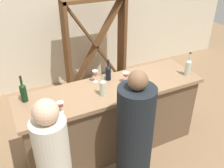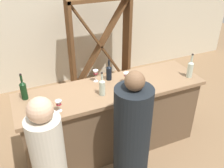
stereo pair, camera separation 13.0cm
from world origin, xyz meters
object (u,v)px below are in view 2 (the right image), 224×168
Objects in this scene: wine_bottle_second_right_clear_pale at (190,68)px; wine_glass_near_right at (96,74)px; person_center_guest at (132,140)px; wine_rack at (100,45)px; wine_bottle_leftmost_dark_green at (23,90)px; wine_glass_near_left at (59,104)px; wine_bottle_center_near_black at (109,72)px; wine_glass_near_center at (126,76)px; wine_bottle_second_left_clear_pale at (102,86)px.

wine_bottle_second_right_clear_pale reaches higher than wine_glass_near_right.
person_center_guest is at bearing -85.83° from wine_glass_near_right.
wine_rack reaches higher than person_center_guest.
wine_glass_near_right is (0.90, 0.05, -0.01)m from wine_bottle_leftmost_dark_green.
wine_glass_near_left is (-1.79, -0.06, -0.03)m from wine_bottle_second_right_clear_pale.
wine_bottle_second_right_clear_pale is 2.06× the size of wine_glass_near_right.
wine_bottle_leftmost_dark_green is 0.51m from wine_glass_near_left.
wine_glass_near_right is at bearing 171.43° from wine_bottle_center_near_black.
person_center_guest is (-0.54, -2.33, -0.17)m from wine_rack.
wine_bottle_second_right_clear_pale is (1.02, -0.37, 0.02)m from wine_bottle_center_near_black.
wine_rack is 1.65m from wine_glass_near_center.
wine_bottle_leftmost_dark_green is at bearing -135.80° from wine_rack.
wine_bottle_second_right_clear_pale is at bearing -19.72° from wine_bottle_center_near_black.
wine_glass_near_left is 0.98m from wine_glass_near_center.
wine_bottle_leftmost_dark_green is at bearing 127.98° from wine_glass_near_left.
wine_bottle_second_right_clear_pale is 1.31m from person_center_guest.
wine_bottle_second_right_clear_pale is 0.87m from wine_glass_near_center.
person_center_guest reaches higher than wine_bottle_center_near_black.
person_center_guest is (0.97, -0.86, -0.41)m from wine_bottle_leftmost_dark_green.
wine_rack is 2.40m from person_center_guest.
wine_glass_near_left is 0.09× the size of person_center_guest.
wine_bottle_center_near_black is (0.22, 0.31, -0.00)m from wine_bottle_second_left_clear_pale.
wine_glass_near_left is at bearing -167.86° from wine_bottle_second_left_clear_pale.
wine_bottle_leftmost_dark_green reaches higher than wine_glass_near_center.
wine_bottle_second_left_clear_pale is at bearing -125.48° from wine_bottle_center_near_black.
wine_glass_near_left is (-1.20, -1.87, 0.21)m from wine_rack.
wine_glass_near_left is (0.31, -0.40, -0.03)m from wine_bottle_leftmost_dark_green.
wine_glass_near_center is (-0.26, -1.61, 0.22)m from wine_rack.
wine_bottle_leftmost_dark_green is 2.02× the size of wine_glass_near_right.
person_center_guest is (-1.13, -0.52, -0.41)m from wine_bottle_second_right_clear_pale.
wine_bottle_center_near_black is (1.08, 0.03, -0.01)m from wine_bottle_leftmost_dark_green.
wine_bottle_second_left_clear_pale is at bearing -160.11° from wine_glass_near_center.
wine_glass_near_right is at bearing -113.27° from wine_rack.
wine_glass_near_center is at bearing -99.24° from wine_rack.
wine_rack is 6.10× the size of wine_bottle_center_near_black.
wine_bottle_second_right_clear_pale is at bearing 1.91° from wine_glass_near_left.
wine_bottle_center_near_black is 0.88m from wine_glass_near_left.
wine_bottle_second_right_clear_pale reaches higher than wine_bottle_leftmost_dark_green.
wine_bottle_second_left_clear_pale is 1.24m from wine_bottle_second_right_clear_pale.
wine_bottle_leftmost_dark_green reaches higher than wine_glass_near_right.
wine_rack is at bearing 69.54° from wine_bottle_second_left_clear_pale.
wine_bottle_leftmost_dark_green is 0.91m from wine_bottle_second_left_clear_pale.
wine_glass_near_left is at bearing -151.00° from wine_bottle_center_near_black.
wine_bottle_leftmost_dark_green is 0.91m from wine_glass_near_right.
wine_bottle_center_near_black is 0.18× the size of person_center_guest.
wine_bottle_second_left_clear_pale reaches higher than wine_glass_near_right.
person_center_guest is (-0.11, -0.88, -0.39)m from wine_bottle_center_near_black.
wine_bottle_second_right_clear_pale is at bearing -77.62° from person_center_guest.
wine_glass_near_center is at bearing -43.84° from wine_bottle_center_near_black.
wine_bottle_second_left_clear_pale is 0.38m from wine_bottle_center_near_black.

